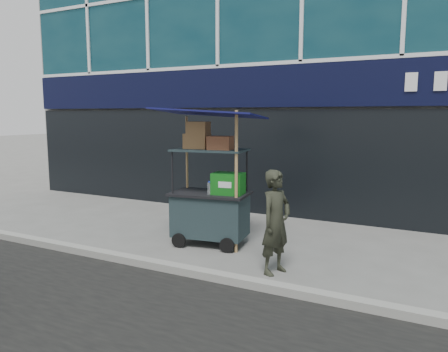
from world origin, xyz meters
The scene contains 4 objects.
ground centered at (0.00, 0.00, 0.00)m, with size 80.00×80.00×0.00m, color slate.
curb centered at (0.00, -0.20, 0.06)m, with size 80.00×0.18×0.12m, color gray.
vendor_cart centered at (-0.74, 1.28, 0.85)m, with size 1.95×1.51×2.41m.
vendor_man centered at (0.78, 0.47, 0.76)m, with size 0.55×0.36×1.52m, color #272A1E.
Camera 1 is at (2.95, -5.30, 2.29)m, focal length 35.00 mm.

